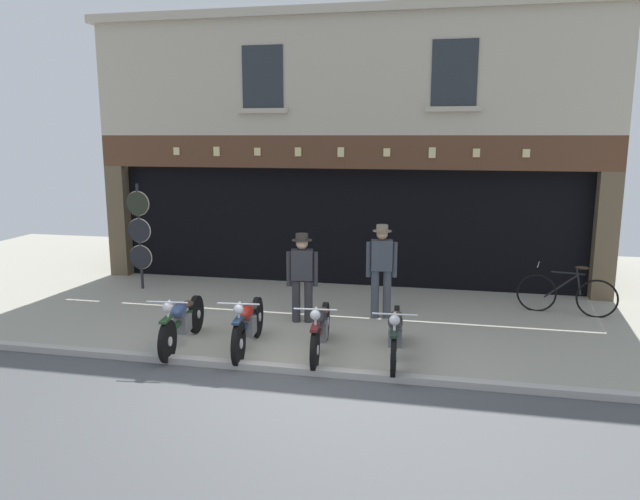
{
  "coord_description": "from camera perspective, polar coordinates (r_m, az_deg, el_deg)",
  "views": [
    {
      "loc": [
        2.23,
        -7.66,
        3.3
      ],
      "look_at": [
        0.04,
        2.63,
        1.28
      ],
      "focal_mm": 33.66,
      "sensor_mm": 36.0,
      "label": 1
    }
  ],
  "objects": [
    {
      "name": "advert_board_far",
      "position": [
        13.16,
        14.42,
        3.52
      ],
      "size": [
        0.71,
        0.03,
        0.9
      ],
      "color": "silver"
    },
    {
      "name": "motorcycle_center",
      "position": [
        9.16,
        0.03,
        -7.47
      ],
      "size": [
        0.62,
        1.97,
        0.91
      ],
      "rotation": [
        0.0,
        0.0,
        3.23
      ],
      "color": "black",
      "rests_on": "ground"
    },
    {
      "name": "motorcycle_center_right",
      "position": [
        9.04,
        7.17,
        -7.83
      ],
      "size": [
        0.62,
        2.03,
        0.9
      ],
      "rotation": [
        0.0,
        0.0,
        3.2
      ],
      "color": "black",
      "rests_on": "ground"
    },
    {
      "name": "salesman_left",
      "position": [
        10.63,
        -1.71,
        -2.23
      ],
      "size": [
        0.55,
        0.36,
        1.61
      ],
      "rotation": [
        0.0,
        0.0,
        3.31
      ],
      "color": "#2D2D33",
      "rests_on": "ground"
    },
    {
      "name": "shopkeeper_center",
      "position": [
        10.92,
        5.87,
        -1.57
      ],
      "size": [
        0.55,
        0.34,
        1.73
      ],
      "rotation": [
        0.0,
        0.0,
        3.3
      ],
      "color": "#3D424C",
      "rests_on": "ground"
    },
    {
      "name": "motorcycle_left",
      "position": [
        9.76,
        -12.98,
        -6.58
      ],
      "size": [
        0.62,
        2.01,
        0.91
      ],
      "rotation": [
        0.0,
        0.0,
        3.25
      ],
      "color": "black",
      "rests_on": "ground"
    },
    {
      "name": "leaning_bicycle",
      "position": [
        12.13,
        22.41,
        -3.89
      ],
      "size": [
        1.75,
        0.53,
        0.95
      ],
      "rotation": [
        0.0,
        0.0,
        1.38
      ],
      "color": "black",
      "rests_on": "ground"
    },
    {
      "name": "advert_board_near",
      "position": [
        13.16,
        9.72,
        3.62
      ],
      "size": [
        0.75,
        0.03,
        0.95
      ],
      "color": "beige"
    },
    {
      "name": "shop_facade",
      "position": [
        14.95,
        3.38,
        4.49
      ],
      "size": [
        11.5,
        4.42,
        5.92
      ],
      "color": "black",
      "rests_on": "ground"
    },
    {
      "name": "tyre_sign_pole",
      "position": [
        13.47,
        -16.8,
        1.71
      ],
      "size": [
        0.53,
        0.06,
        2.29
      ],
      "color": "#232328",
      "rests_on": "ground"
    },
    {
      "name": "motorcycle_center_left",
      "position": [
        9.42,
        -6.86,
        -6.96
      ],
      "size": [
        0.62,
        1.97,
        0.93
      ],
      "rotation": [
        0.0,
        0.0,
        3.25
      ],
      "color": "black",
      "rests_on": "ground"
    },
    {
      "name": "ground",
      "position": [
        7.79,
        -6.01,
        -14.6
      ],
      "size": [
        23.2,
        22.0,
        0.18
      ],
      "color": "#9B9889"
    }
  ]
}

